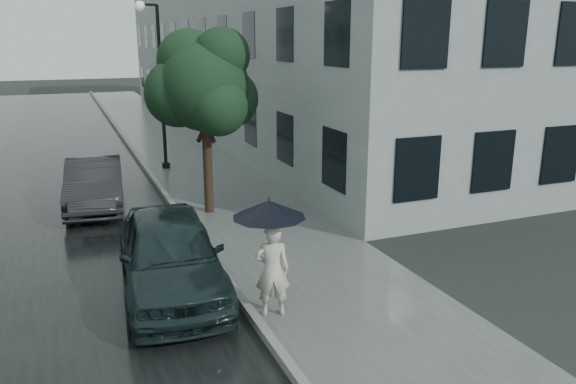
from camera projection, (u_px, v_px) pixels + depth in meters
name	position (u px, v px, depth m)	size (l,w,h in m)	color
ground	(313.00, 280.00, 10.79)	(120.00, 120.00, 0.00)	black
sidewalk	(189.00, 159.00, 21.60)	(3.50, 60.00, 0.01)	slate
kerb_near	(140.00, 161.00, 20.92)	(0.15, 60.00, 0.15)	slate
asphalt_road	(39.00, 171.00, 19.66)	(6.85, 60.00, 0.00)	black
building_near	(253.00, 38.00, 29.00)	(7.02, 36.00, 9.00)	gray
pedestrian	(272.00, 270.00, 9.25)	(0.58, 0.38, 1.59)	beige
umbrella	(269.00, 209.00, 8.96)	(1.49, 1.49, 1.12)	black
street_tree	(204.00, 85.00, 14.26)	(2.96, 2.69, 4.79)	#332619
lamp_post	(157.00, 77.00, 19.20)	(0.85, 0.32, 5.68)	black
car_near	(171.00, 254.00, 10.10)	(1.76, 4.38, 1.49)	black
car_far	(95.00, 183.00, 15.30)	(1.43, 4.09, 1.35)	black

